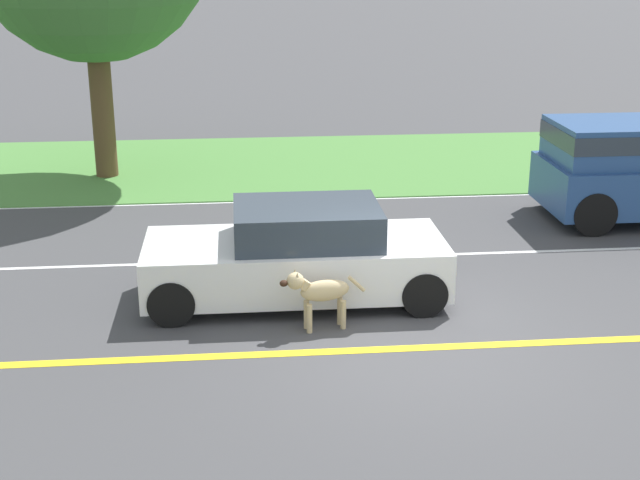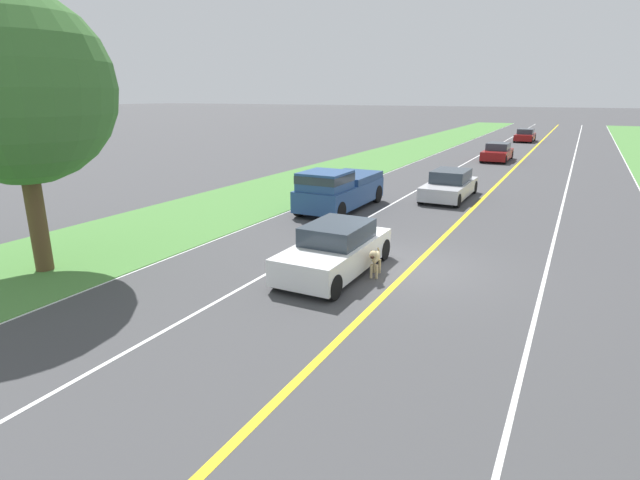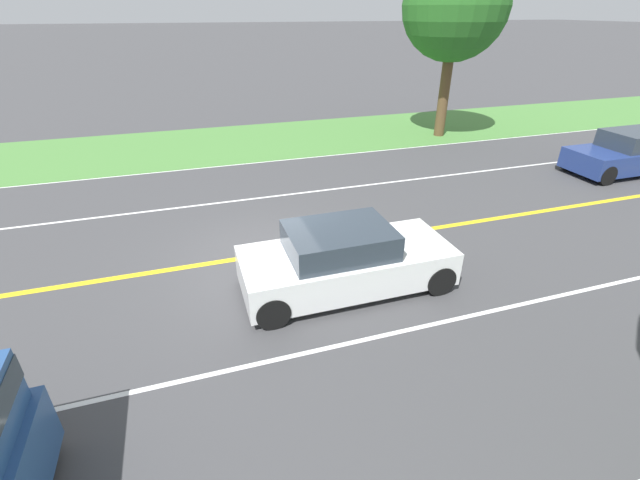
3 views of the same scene
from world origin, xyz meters
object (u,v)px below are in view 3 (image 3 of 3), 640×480
Objects in this scene: ego_car at (345,260)px; dog at (319,241)px; oncoming_car at (628,154)px; roadside_tree_left_near at (456,6)px.

ego_car reaches higher than dog.
roadside_tree_left_near reaches higher than oncoming_car.
roadside_tree_left_near reaches higher than ego_car.
roadside_tree_left_near is (-6.42, -3.65, 4.61)m from oncoming_car.
ego_car is 14.03m from roadside_tree_left_near.
oncoming_car is at bearing 90.66° from dog.
ego_car is 0.58× the size of roadside_tree_left_near.
roadside_tree_left_near is (-9.03, 8.70, 4.74)m from dog.
oncoming_car is at bearing 107.09° from ego_car.
ego_car is at bearing 107.09° from oncoming_car.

